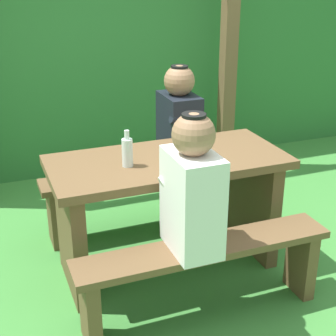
{
  "coord_description": "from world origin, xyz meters",
  "views": [
    {
      "loc": [
        -1.0,
        -2.58,
        1.83
      ],
      "look_at": [
        0.0,
        0.0,
        0.67
      ],
      "focal_mm": 54.24,
      "sensor_mm": 36.0,
      "label": 1
    }
  ],
  "objects_px": {
    "person_white_shirt": "(192,189)",
    "bottle_left": "(127,152)",
    "bench_far": "(141,187)",
    "person_black_coat": "(179,121)",
    "drinking_glass": "(167,154)",
    "bench_near": "(204,266)",
    "cell_phone": "(207,161)",
    "picnic_table": "(168,194)"
  },
  "relations": [
    {
      "from": "bench_far",
      "to": "person_black_coat",
      "type": "distance_m",
      "value": 0.54
    },
    {
      "from": "picnic_table",
      "to": "person_white_shirt",
      "type": "relative_size",
      "value": 1.95
    },
    {
      "from": "person_black_coat",
      "to": "person_white_shirt",
      "type": "bearing_deg",
      "value": -109.01
    },
    {
      "from": "picnic_table",
      "to": "bench_far",
      "type": "xyz_separation_m",
      "value": [
        0.0,
        0.53,
        -0.18
      ]
    },
    {
      "from": "bench_far",
      "to": "person_white_shirt",
      "type": "distance_m",
      "value": 1.16
    },
    {
      "from": "bench_near",
      "to": "person_white_shirt",
      "type": "xyz_separation_m",
      "value": [
        -0.08,
        0.0,
        0.46
      ]
    },
    {
      "from": "person_white_shirt",
      "to": "bottle_left",
      "type": "height_order",
      "value": "person_white_shirt"
    },
    {
      "from": "drinking_glass",
      "to": "bottle_left",
      "type": "relative_size",
      "value": 0.39
    },
    {
      "from": "person_black_coat",
      "to": "bench_near",
      "type": "bearing_deg",
      "value": -105.16
    },
    {
      "from": "bench_far",
      "to": "person_black_coat",
      "type": "xyz_separation_m",
      "value": [
        0.29,
        -0.0,
        0.46
      ]
    },
    {
      "from": "picnic_table",
      "to": "bench_far",
      "type": "height_order",
      "value": "picnic_table"
    },
    {
      "from": "person_black_coat",
      "to": "bench_far",
      "type": "bearing_deg",
      "value": 179.34
    },
    {
      "from": "bench_far",
      "to": "drinking_glass",
      "type": "height_order",
      "value": "drinking_glass"
    },
    {
      "from": "bench_far",
      "to": "drinking_glass",
      "type": "relative_size",
      "value": 17.14
    },
    {
      "from": "picnic_table",
      "to": "cell_phone",
      "type": "bearing_deg",
      "value": -38.0
    },
    {
      "from": "bench_far",
      "to": "bottle_left",
      "type": "bearing_deg",
      "value": -114.42
    },
    {
      "from": "bench_far",
      "to": "person_black_coat",
      "type": "height_order",
      "value": "person_black_coat"
    },
    {
      "from": "drinking_glass",
      "to": "person_white_shirt",
      "type": "bearing_deg",
      "value": -96.1
    },
    {
      "from": "picnic_table",
      "to": "person_black_coat",
      "type": "xyz_separation_m",
      "value": [
        0.29,
        0.53,
        0.28
      ]
    },
    {
      "from": "picnic_table",
      "to": "cell_phone",
      "type": "relative_size",
      "value": 10.0
    },
    {
      "from": "bench_far",
      "to": "drinking_glass",
      "type": "xyz_separation_m",
      "value": [
        -0.03,
        -0.58,
        0.46
      ]
    },
    {
      "from": "bench_near",
      "to": "drinking_glass",
      "type": "bearing_deg",
      "value": 92.95
    },
    {
      "from": "person_black_coat",
      "to": "drinking_glass",
      "type": "distance_m",
      "value": 0.65
    },
    {
      "from": "bench_near",
      "to": "person_white_shirt",
      "type": "distance_m",
      "value": 0.46
    },
    {
      "from": "bench_near",
      "to": "bench_far",
      "type": "height_order",
      "value": "same"
    },
    {
      "from": "person_white_shirt",
      "to": "person_black_coat",
      "type": "distance_m",
      "value": 1.12
    },
    {
      "from": "bench_far",
      "to": "person_black_coat",
      "type": "bearing_deg",
      "value": -0.66
    },
    {
      "from": "person_white_shirt",
      "to": "drinking_glass",
      "type": "relative_size",
      "value": 8.81
    },
    {
      "from": "bottle_left",
      "to": "cell_phone",
      "type": "distance_m",
      "value": 0.46
    },
    {
      "from": "person_black_coat",
      "to": "bottle_left",
      "type": "relative_size",
      "value": 3.4
    },
    {
      "from": "bench_near",
      "to": "person_white_shirt",
      "type": "height_order",
      "value": "person_white_shirt"
    },
    {
      "from": "person_white_shirt",
      "to": "person_black_coat",
      "type": "relative_size",
      "value": 1.0
    },
    {
      "from": "person_black_coat",
      "to": "drinking_glass",
      "type": "bearing_deg",
      "value": -118.61
    },
    {
      "from": "person_white_shirt",
      "to": "bottle_left",
      "type": "bearing_deg",
      "value": 110.11
    },
    {
      "from": "picnic_table",
      "to": "cell_phone",
      "type": "xyz_separation_m",
      "value": [
        0.19,
        -0.15,
        0.24
      ]
    },
    {
      "from": "drinking_glass",
      "to": "bottle_left",
      "type": "xyz_separation_m",
      "value": [
        -0.23,
        0.01,
        0.05
      ]
    },
    {
      "from": "person_white_shirt",
      "to": "cell_phone",
      "type": "xyz_separation_m",
      "value": [
        0.26,
        0.38,
        -0.03
      ]
    },
    {
      "from": "bench_far",
      "to": "cell_phone",
      "type": "xyz_separation_m",
      "value": [
        0.19,
        -0.68,
        0.42
      ]
    },
    {
      "from": "bench_near",
      "to": "bottle_left",
      "type": "distance_m",
      "value": 0.75
    },
    {
      "from": "person_white_shirt",
      "to": "bottle_left",
      "type": "distance_m",
      "value": 0.53
    },
    {
      "from": "person_white_shirt",
      "to": "drinking_glass",
      "type": "distance_m",
      "value": 0.49
    },
    {
      "from": "bench_near",
      "to": "person_white_shirt",
      "type": "bearing_deg",
      "value": 177.53
    }
  ]
}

